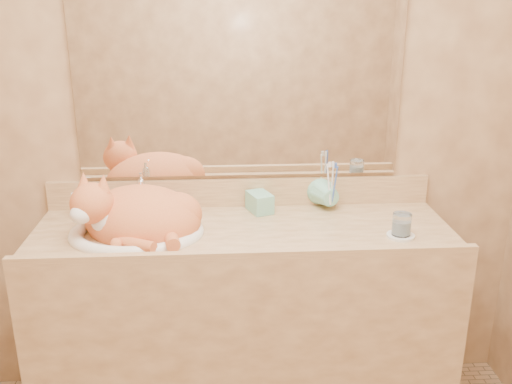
{
  "coord_description": "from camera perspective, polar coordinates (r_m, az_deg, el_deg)",
  "views": [
    {
      "loc": [
        -0.08,
        -1.29,
        1.69
      ],
      "look_at": [
        0.05,
        0.7,
        1.01
      ],
      "focal_mm": 40.0,
      "sensor_mm": 36.0,
      "label": 1
    }
  ],
  "objects": [
    {
      "name": "wall_back",
      "position": [
        2.33,
        -1.65,
        8.0
      ],
      "size": [
        2.4,
        0.02,
        2.5
      ],
      "primitive_type": "cube",
      "color": "#8D6340",
      "rests_on": "ground"
    },
    {
      "name": "toothbrush_cup",
      "position": [
        2.35,
        7.55,
        -0.75
      ],
      "size": [
        0.15,
        0.15,
        0.11
      ],
      "primitive_type": "imported",
      "rotation": [
        0.0,
        0.0,
        0.27
      ],
      "color": "#7DC9AC",
      "rests_on": "vanity_counter"
    },
    {
      "name": "faucet",
      "position": [
        2.33,
        -11.34,
        -0.44
      ],
      "size": [
        0.06,
        0.12,
        0.17
      ],
      "primitive_type": null,
      "rotation": [
        0.0,
        0.0,
        0.15
      ],
      "color": "silver",
      "rests_on": "vanity_counter"
    },
    {
      "name": "saucer",
      "position": [
        2.18,
        14.26,
        -4.26
      ],
      "size": [
        0.1,
        0.1,
        0.01
      ],
      "primitive_type": "cylinder",
      "color": "white",
      "rests_on": "vanity_counter"
    },
    {
      "name": "vanity_counter",
      "position": [
        2.38,
        -1.22,
        -13.26
      ],
      "size": [
        1.6,
        0.55,
        0.85
      ],
      "primitive_type": null,
      "color": "#966C43",
      "rests_on": "floor"
    },
    {
      "name": "sink_basin",
      "position": [
        2.16,
        -11.95,
        -2.28
      ],
      "size": [
        0.55,
        0.48,
        0.15
      ],
      "primitive_type": null,
      "rotation": [
        0.0,
        0.0,
        -0.17
      ],
      "color": "white",
      "rests_on": "vanity_counter"
    },
    {
      "name": "lotion_bottle",
      "position": [
        2.38,
        -17.36,
        -1.3
      ],
      "size": [
        0.04,
        0.04,
        0.11
      ],
      "primitive_type": "cylinder",
      "color": "white",
      "rests_on": "vanity_counter"
    },
    {
      "name": "soap_dispenser",
      "position": [
        2.28,
        1.0,
        -0.33
      ],
      "size": [
        0.1,
        0.11,
        0.18
      ],
      "primitive_type": "imported",
      "rotation": [
        0.0,
        0.0,
        0.36
      ],
      "color": "#7DC9AC",
      "rests_on": "vanity_counter"
    },
    {
      "name": "cat",
      "position": [
        2.17,
        -12.01,
        -2.07
      ],
      "size": [
        0.56,
        0.51,
        0.25
      ],
      "primitive_type": null,
      "rotation": [
        0.0,
        0.0,
        -0.35
      ],
      "color": "#D05E30",
      "rests_on": "sink_basin"
    },
    {
      "name": "toothbrushes",
      "position": [
        2.33,
        7.62,
        0.94
      ],
      "size": [
        0.04,
        0.04,
        0.22
      ],
      "primitive_type": null,
      "color": "white",
      "rests_on": "toothbrush_cup"
    },
    {
      "name": "mirror",
      "position": [
        2.29,
        -1.67,
        11.37
      ],
      "size": [
        1.3,
        0.02,
        0.8
      ],
      "primitive_type": "cube",
      "color": "white",
      "rests_on": "wall_back"
    },
    {
      "name": "water_glass",
      "position": [
        2.16,
        14.36,
        -3.15
      ],
      "size": [
        0.07,
        0.07,
        0.08
      ],
      "primitive_type": "cylinder",
      "color": "silver",
      "rests_on": "saucer"
    }
  ]
}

